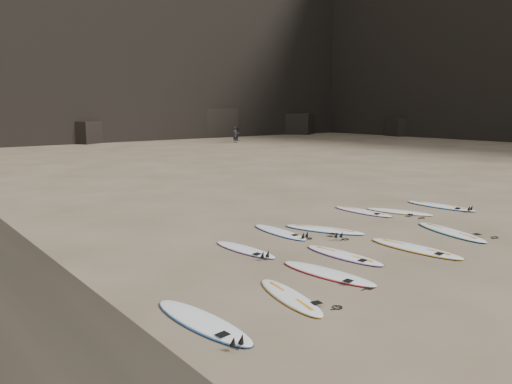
% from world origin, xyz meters
% --- Properties ---
extents(ground, '(240.00, 240.00, 0.00)m').
position_xyz_m(ground, '(0.00, 0.00, 0.00)').
color(ground, '#897559').
rests_on(ground, ground).
extents(surfboard_0, '(1.02, 2.37, 0.08)m').
position_xyz_m(surfboard_0, '(-3.99, -0.92, 0.04)').
color(surfboard_0, white).
rests_on(surfboard_0, ground).
extents(surfboard_1, '(0.99, 2.65, 0.09)m').
position_xyz_m(surfboard_1, '(-2.32, -0.39, 0.05)').
color(surfboard_1, white).
rests_on(surfboard_1, ground).
extents(surfboard_2, '(0.76, 2.48, 0.09)m').
position_xyz_m(surfboard_2, '(-0.94, 0.35, 0.04)').
color(surfboard_2, white).
rests_on(surfboard_2, ground).
extents(surfboard_3, '(0.86, 2.80, 0.10)m').
position_xyz_m(surfboard_3, '(1.07, -0.45, 0.05)').
color(surfboard_3, white).
rests_on(surfboard_3, ground).
extents(surfboard_4, '(1.35, 2.82, 0.10)m').
position_xyz_m(surfboard_4, '(3.51, -0.07, 0.05)').
color(surfboard_4, white).
rests_on(surfboard_4, ground).
extents(surfboard_5, '(0.77, 2.30, 0.08)m').
position_xyz_m(surfboard_5, '(-2.65, 2.39, 0.04)').
color(surfboard_5, white).
rests_on(surfboard_5, ground).
extents(surfboard_6, '(0.66, 2.44, 0.09)m').
position_xyz_m(surfboard_6, '(-0.65, 3.24, 0.04)').
color(surfboard_6, white).
rests_on(surfboard_6, ground).
extents(surfboard_7, '(1.68, 2.64, 0.09)m').
position_xyz_m(surfboard_7, '(0.66, 2.59, 0.05)').
color(surfboard_7, white).
rests_on(surfboard_7, ground).
extents(surfboard_8, '(0.77, 2.56, 0.09)m').
position_xyz_m(surfboard_8, '(3.78, 3.63, 0.05)').
color(surfboard_8, white).
rests_on(surfboard_8, ground).
extents(surfboard_9, '(1.41, 2.52, 0.09)m').
position_xyz_m(surfboard_9, '(4.80, 2.77, 0.04)').
color(surfboard_9, white).
rests_on(surfboard_9, ground).
extents(surfboard_10, '(0.90, 2.83, 0.10)m').
position_xyz_m(surfboard_10, '(6.96, 2.40, 0.05)').
color(surfboard_10, white).
rests_on(surfboard_10, ground).
extents(surfboard_11, '(0.86, 2.71, 0.10)m').
position_xyz_m(surfboard_11, '(-6.04, -0.82, 0.05)').
color(surfboard_11, white).
rests_on(surfboard_11, ground).
extents(person_a, '(0.68, 0.49, 1.73)m').
position_xyz_m(person_a, '(21.08, 35.44, 0.86)').
color(person_a, black).
rests_on(person_a, ground).
extents(person_b, '(0.89, 0.76, 1.60)m').
position_xyz_m(person_b, '(23.16, 37.82, 0.80)').
color(person_b, black).
rests_on(person_b, ground).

